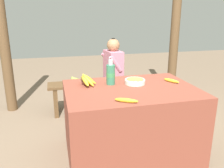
{
  "coord_description": "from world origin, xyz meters",
  "views": [
    {
      "loc": [
        -0.72,
        -2.12,
        1.46
      ],
      "look_at": [
        -0.18,
        0.05,
        0.78
      ],
      "focal_mm": 38.0,
      "sensor_mm": 36.0,
      "label": 1
    }
  ],
  "objects_px": {
    "support_post_near": "(3,32)",
    "banana_bunch_green": "(75,80)",
    "banana_bunch_ripe": "(86,79)",
    "wooden_bench": "(101,86)",
    "water_bottle": "(111,74)",
    "loose_banana_front": "(126,100)",
    "support_post_far": "(175,29)",
    "serving_bowl": "(135,81)",
    "loose_banana_side": "(171,81)",
    "seated_vendor": "(110,69)"
  },
  "relations": [
    {
      "from": "serving_bowl",
      "to": "support_post_far",
      "type": "distance_m",
      "value": 1.94
    },
    {
      "from": "banana_bunch_ripe",
      "to": "water_bottle",
      "type": "relative_size",
      "value": 0.95
    },
    {
      "from": "water_bottle",
      "to": "support_post_far",
      "type": "height_order",
      "value": "support_post_far"
    },
    {
      "from": "banana_bunch_ripe",
      "to": "wooden_bench",
      "type": "distance_m",
      "value": 1.18
    },
    {
      "from": "wooden_bench",
      "to": "support_post_far",
      "type": "distance_m",
      "value": 1.61
    },
    {
      "from": "loose_banana_front",
      "to": "loose_banana_side",
      "type": "distance_m",
      "value": 0.78
    },
    {
      "from": "serving_bowl",
      "to": "water_bottle",
      "type": "bearing_deg",
      "value": 169.55
    },
    {
      "from": "banana_bunch_ripe",
      "to": "support_post_far",
      "type": "bearing_deg",
      "value": 38.98
    },
    {
      "from": "wooden_bench",
      "to": "loose_banana_front",
      "type": "bearing_deg",
      "value": -93.84
    },
    {
      "from": "wooden_bench",
      "to": "support_post_far",
      "type": "relative_size",
      "value": 0.66
    },
    {
      "from": "water_bottle",
      "to": "seated_vendor",
      "type": "bearing_deg",
      "value": 76.8
    },
    {
      "from": "loose_banana_side",
      "to": "banana_bunch_green",
      "type": "height_order",
      "value": "loose_banana_side"
    },
    {
      "from": "loose_banana_front",
      "to": "loose_banana_side",
      "type": "height_order",
      "value": "same"
    },
    {
      "from": "serving_bowl",
      "to": "banana_bunch_green",
      "type": "xyz_separation_m",
      "value": [
        -0.53,
        1.1,
        -0.26
      ]
    },
    {
      "from": "water_bottle",
      "to": "support_post_near",
      "type": "xyz_separation_m",
      "value": [
        -1.24,
        1.41,
        0.34
      ]
    },
    {
      "from": "seated_vendor",
      "to": "support_post_near",
      "type": "distance_m",
      "value": 1.62
    },
    {
      "from": "banana_bunch_green",
      "to": "support_post_near",
      "type": "height_order",
      "value": "support_post_near"
    },
    {
      "from": "banana_bunch_ripe",
      "to": "support_post_far",
      "type": "height_order",
      "value": "support_post_far"
    },
    {
      "from": "serving_bowl",
      "to": "loose_banana_front",
      "type": "distance_m",
      "value": 0.55
    },
    {
      "from": "loose_banana_front",
      "to": "support_post_near",
      "type": "xyz_separation_m",
      "value": [
        -1.24,
        1.94,
        0.43
      ]
    },
    {
      "from": "banana_bunch_ripe",
      "to": "seated_vendor",
      "type": "xyz_separation_m",
      "value": [
        0.49,
        1.0,
        -0.16
      ]
    },
    {
      "from": "loose_banana_front",
      "to": "banana_bunch_green",
      "type": "distance_m",
      "value": 1.64
    },
    {
      "from": "banana_bunch_green",
      "to": "seated_vendor",
      "type": "bearing_deg",
      "value": -3.8
    },
    {
      "from": "banana_bunch_ripe",
      "to": "loose_banana_front",
      "type": "bearing_deg",
      "value": -65.63
    },
    {
      "from": "banana_bunch_ripe",
      "to": "loose_banana_front",
      "type": "relative_size",
      "value": 1.45
    },
    {
      "from": "water_bottle",
      "to": "loose_banana_front",
      "type": "xyz_separation_m",
      "value": [
        0.0,
        -0.54,
        -0.09
      ]
    },
    {
      "from": "loose_banana_front",
      "to": "loose_banana_side",
      "type": "relative_size",
      "value": 1.06
    },
    {
      "from": "support_post_near",
      "to": "support_post_far",
      "type": "relative_size",
      "value": 1.0
    },
    {
      "from": "banana_bunch_green",
      "to": "support_post_near",
      "type": "relative_size",
      "value": 0.12
    },
    {
      "from": "loose_banana_front",
      "to": "support_post_far",
      "type": "bearing_deg",
      "value": 53.16
    },
    {
      "from": "serving_bowl",
      "to": "water_bottle",
      "type": "height_order",
      "value": "water_bottle"
    },
    {
      "from": "banana_bunch_ripe",
      "to": "water_bottle",
      "type": "distance_m",
      "value": 0.26
    },
    {
      "from": "seated_vendor",
      "to": "wooden_bench",
      "type": "bearing_deg",
      "value": -24.29
    },
    {
      "from": "banana_bunch_green",
      "to": "loose_banana_front",
      "type": "bearing_deg",
      "value": -79.81
    },
    {
      "from": "wooden_bench",
      "to": "support_post_far",
      "type": "xyz_separation_m",
      "value": [
        1.35,
        0.34,
        0.81
      ]
    },
    {
      "from": "serving_bowl",
      "to": "loose_banana_front",
      "type": "bearing_deg",
      "value": -116.71
    },
    {
      "from": "support_post_far",
      "to": "support_post_near",
      "type": "bearing_deg",
      "value": 180.0
    },
    {
      "from": "loose_banana_side",
      "to": "support_post_near",
      "type": "xyz_separation_m",
      "value": [
        -1.88,
        1.5,
        0.43
      ]
    },
    {
      "from": "support_post_near",
      "to": "support_post_far",
      "type": "height_order",
      "value": "same"
    },
    {
      "from": "support_post_near",
      "to": "banana_bunch_green",
      "type": "bearing_deg",
      "value": -20.04
    },
    {
      "from": "wooden_bench",
      "to": "banana_bunch_green",
      "type": "xyz_separation_m",
      "value": [
        -0.39,
        -0.0,
        0.13
      ]
    },
    {
      "from": "banana_bunch_ripe",
      "to": "loose_banana_front",
      "type": "xyz_separation_m",
      "value": [
        0.25,
        -0.56,
        -0.04
      ]
    },
    {
      "from": "banana_bunch_green",
      "to": "serving_bowl",
      "type": "bearing_deg",
      "value": -64.24
    },
    {
      "from": "loose_banana_front",
      "to": "seated_vendor",
      "type": "height_order",
      "value": "seated_vendor"
    },
    {
      "from": "water_bottle",
      "to": "seated_vendor",
      "type": "xyz_separation_m",
      "value": [
        0.24,
        1.02,
        -0.2
      ]
    },
    {
      "from": "serving_bowl",
      "to": "support_post_near",
      "type": "relative_size",
      "value": 0.09
    },
    {
      "from": "loose_banana_side",
      "to": "seated_vendor",
      "type": "bearing_deg",
      "value": 110.03
    },
    {
      "from": "serving_bowl",
      "to": "water_bottle",
      "type": "xyz_separation_m",
      "value": [
        -0.25,
        0.05,
        0.08
      ]
    },
    {
      "from": "serving_bowl",
      "to": "seated_vendor",
      "type": "xyz_separation_m",
      "value": [
        -0.01,
        1.07,
        -0.12
      ]
    },
    {
      "from": "banana_bunch_ripe",
      "to": "banana_bunch_green",
      "type": "relative_size",
      "value": 0.94
    }
  ]
}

